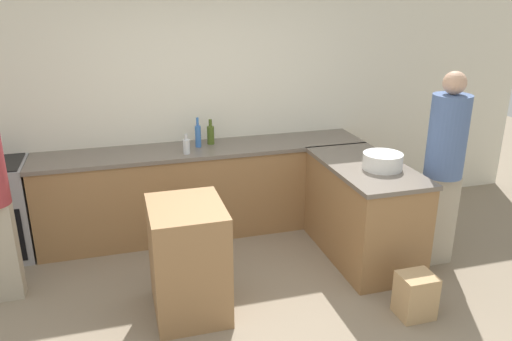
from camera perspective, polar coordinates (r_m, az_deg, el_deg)
The scene contains 11 objects.
ground_plane at distance 3.99m, azimuth -0.67°, elevation -17.74°, with size 14.00×14.00×0.00m, color gray.
wall_back at distance 5.33m, azimuth -6.80°, elevation 7.94°, with size 8.00×0.06×2.70m.
counter_back at distance 5.28m, azimuth -5.83°, elevation -2.18°, with size 3.38×0.62×0.93m.
counter_peninsula at distance 4.87m, azimuth 12.11°, elevation -4.50°, with size 0.69×1.33×0.93m.
island_table at distance 3.99m, azimuth -7.74°, elevation -10.06°, with size 0.56×0.68×0.92m.
mixing_bowl at distance 4.60m, azimuth 14.27°, elevation 1.05°, with size 0.35×0.35×0.14m.
olive_oil_bottle at distance 5.21m, azimuth -5.21°, elevation 4.14°, with size 0.07×0.07×0.26m.
vinegar_bottle_clear at distance 4.92m, azimuth -7.96°, elevation 2.80°, with size 0.07×0.07×0.20m.
water_bottle_blue at distance 5.12m, azimuth -6.65°, elevation 4.01°, with size 0.06×0.06×0.31m.
person_at_peninsula at distance 4.76m, azimuth 20.68°, elevation 0.78°, with size 0.34×0.34×1.80m.
paper_bag at distance 4.23m, azimuth 17.76°, elevation -13.44°, with size 0.27×0.24×0.36m.
Camera 1 is at (-0.83, -3.06, 2.42)m, focal length 35.00 mm.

